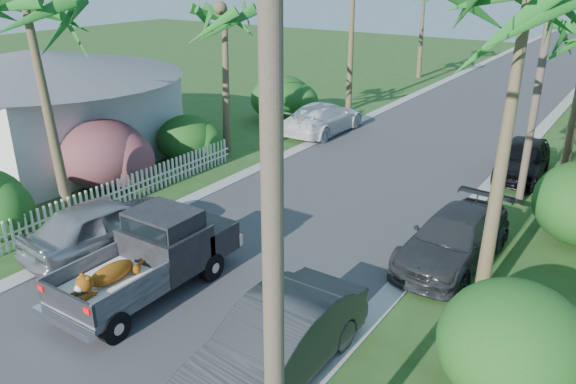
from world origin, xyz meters
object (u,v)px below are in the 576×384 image
Objects in this scene: palm_l_b at (223,10)px; parked_car_ln at (107,225)px; parked_car_rm at (454,239)px; utility_pole_b at (540,73)px; utility_pole_a at (273,261)px; parked_car_rn at (276,343)px; parked_car_lf at (324,118)px; palm_l_a at (30,0)px; house_left at (40,109)px; parked_car_rf at (523,159)px; pickup_truck at (158,252)px.

parked_car_ln is at bearing -71.27° from palm_l_b.
utility_pole_b reaches higher than parked_car_rm.
parked_car_rn is at bearing 124.72° from utility_pole_a.
parked_car_lf is 15.38m from palm_l_a.
house_left is (-9.38, 4.39, 1.29)m from parked_car_ln.
parked_car_rn reaches higher than parked_car_rf.
pickup_truck is 1.16× the size of parked_car_rf.
palm_l_b is at bearing -175.39° from utility_pole_b.
parked_car_ln is 0.59× the size of palm_l_a.
palm_l_b is at bearing 93.81° from palm_l_a.
parked_car_lf is at bearing 117.62° from parked_car_rn.
palm_l_b is (-3.18, 9.39, 5.32)m from parked_car_ln.
palm_l_b is 18.77m from utility_pole_a.
utility_pole_b is at bearing 40.28° from palm_l_a.
parked_car_rf is 0.84× the size of parked_car_lf.
utility_pole_b is at bearing 88.05° from parked_car_rm.
utility_pole_b reaches higher than palm_l_b.
parked_car_rf is 0.49× the size of utility_pole_a.
parked_car_rf is 13.55m from palm_l_b.
parked_car_rm is 13.58m from parked_car_lf.
utility_pole_b is (6.48, 10.99, 3.59)m from pickup_truck.
parked_car_rm is at bearing -96.30° from utility_pole_b.
parked_car_rm is 0.60× the size of palm_l_a.
parked_car_rf is 18.32m from utility_pole_a.
parked_car_rf is 0.91× the size of parked_car_ln.
utility_pole_b reaches higher than parked_car_rf.
parked_car_ln is (-8.62, -4.96, 0.12)m from parked_car_rm.
parked_car_ln is at bearing 153.44° from utility_pole_a.
utility_pole_a is 1.00× the size of utility_pole_b.
parked_car_lf is at bearing -80.04° from parked_car_ln.
parked_car_rm is 6.71m from utility_pole_b.
parked_car_rf is at bearing 49.05° from palm_l_a.
house_left is at bearing 154.18° from utility_pole_a.
house_left is at bearing 149.53° from palm_l_a.
house_left reaches higher than parked_car_rm.
palm_l_a is 13.03m from utility_pole_a.
parked_car_lf is at bearing 118.57° from utility_pole_a.
pickup_truck is 12.70m from palm_l_b.
utility_pole_a is 15.00m from utility_pole_b.
parked_car_rn reaches higher than parked_car_rm.
house_left reaches higher than pickup_truck.
pickup_truck is at bearing 166.14° from parked_car_rn.
parked_car_rf is at bearing 174.18° from parked_car_lf.
palm_l_a is 0.91× the size of utility_pole_a.
palm_l_b reaches higher than parked_car_ln.
parked_car_ln is 14.45m from parked_car_lf.
parked_car_ln is at bearing -8.65° from palm_l_a.
utility_pole_b is (2.00, 12.11, 3.80)m from parked_car_rn.
utility_pole_a is (0.60, -17.91, 3.85)m from parked_car_rf.
parked_car_rn is 1.00× the size of parked_car_ln.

